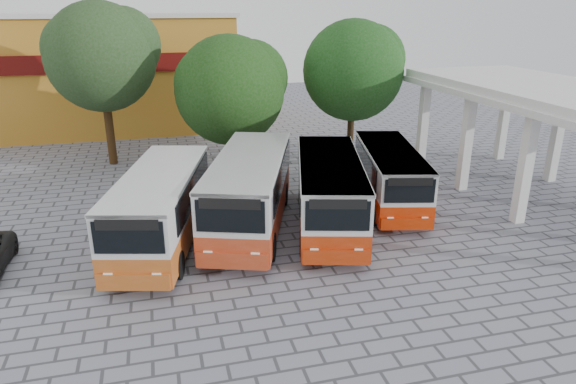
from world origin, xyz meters
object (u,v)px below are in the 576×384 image
object	(u,v)px
bus_far_right	(390,173)
bus_far_left	(161,204)
bus_centre_right	(329,189)
bus_centre_left	(250,188)

from	to	relation	value
bus_far_right	bus_far_left	bearing A→B (deg)	-156.46
bus_centre_right	bus_far_right	bearing A→B (deg)	41.75
bus_far_left	bus_centre_left	xyz separation A→B (m)	(3.57, 0.69, 0.10)
bus_centre_left	bus_centre_right	xyz separation A→B (m)	(3.18, -0.69, -0.10)
bus_centre_left	bus_centre_right	distance (m)	3.25
bus_centre_right	bus_far_right	distance (m)	3.98
bus_far_left	bus_centre_left	size ratio (longest dim) A/B	0.94
bus_centre_left	bus_centre_right	world-z (taller)	bus_centre_left
bus_far_left	bus_centre_right	size ratio (longest dim) A/B	1.00
bus_centre_left	bus_far_right	bearing A→B (deg)	28.23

